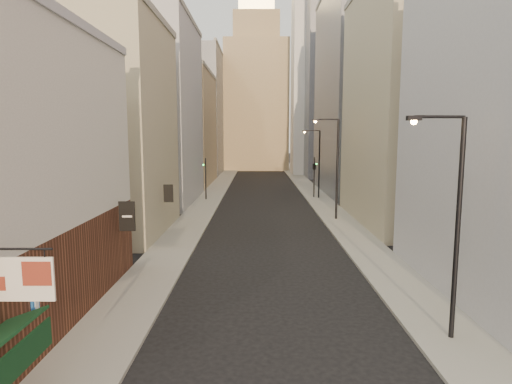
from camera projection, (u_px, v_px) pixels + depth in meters
name	position (u px, v px, depth m)	size (l,w,h in m)	color
sidewalk_left	(218.00, 187.00, 62.40)	(3.00, 140.00, 0.15)	#99988B
sidewalk_right	(307.00, 187.00, 62.36)	(3.00, 140.00, 0.15)	#99988B
left_bldg_beige	(111.00, 130.00, 32.63)	(8.00, 12.00, 16.00)	tan
left_bldg_grey	(158.00, 114.00, 48.23)	(8.00, 16.00, 20.00)	#A5A5AA
left_bldg_tan	(185.00, 130.00, 66.27)	(8.00, 18.00, 17.00)	#9D835B
left_bldg_wingrid	(201.00, 113.00, 85.64)	(8.00, 20.00, 24.00)	gray
right_bldg_beige	(408.00, 107.00, 36.26)	(8.00, 16.00, 20.00)	tan
right_bldg_wingrid	(355.00, 94.00, 55.70)	(8.00, 20.00, 26.00)	gray
highrise	(355.00, 40.00, 81.78)	(21.00, 23.00, 51.20)	gray
clock_tower	(256.00, 91.00, 96.76)	(14.00, 14.00, 44.90)	#9D835B
white_tower	(313.00, 78.00, 82.73)	(8.00, 8.00, 41.50)	silver
streetlamp_near	(453.00, 216.00, 15.29)	(2.17, 0.38, 8.29)	black
streetlamp_mid	(335.00, 163.00, 37.92)	(2.37, 0.51, 9.07)	black
streetlamp_far	(317.00, 160.00, 51.08)	(2.16, 0.22, 8.23)	black
traffic_light_left	(206.00, 171.00, 49.99)	(0.53, 0.39, 5.00)	black
traffic_light_right	(314.00, 166.00, 51.65)	(0.73, 0.73, 5.00)	black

